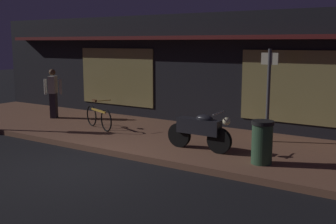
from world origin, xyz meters
TOP-DOWN VIEW (x-y plane):
  - ground_plane at (0.00, 0.00)m, footprint 60.00×60.00m
  - sidewalk_slab at (0.00, 3.00)m, footprint 18.00×4.00m
  - storefront_building at (0.00, 6.39)m, footprint 18.00×3.30m
  - motorcycle at (1.75, 2.17)m, footprint 1.70×0.55m
  - bicycle_parked at (-2.00, 2.71)m, footprint 1.56×0.68m
  - person_photographer at (-4.54, 3.23)m, footprint 0.57×0.44m
  - sign_post at (2.78, 3.91)m, footprint 0.44×0.09m
  - trash_bin at (3.39, 1.92)m, footprint 0.48×0.48m

SIDE VIEW (x-z plane):
  - ground_plane at x=0.00m, z-range 0.00..0.00m
  - sidewalk_slab at x=0.00m, z-range 0.00..0.15m
  - bicycle_parked at x=-2.00m, z-range 0.05..0.96m
  - trash_bin at x=3.39m, z-range 0.16..1.09m
  - motorcycle at x=1.75m, z-range 0.16..1.13m
  - person_photographer at x=-4.54m, z-range 0.19..1.86m
  - sign_post at x=2.78m, z-range 0.31..2.71m
  - storefront_building at x=0.00m, z-range 0.00..3.60m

